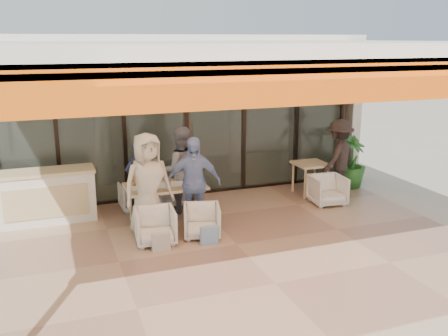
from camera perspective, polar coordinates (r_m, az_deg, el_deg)
The scene contains 21 objects.
ground at distance 8.65m, azimuth 1.46°, elevation -8.88°, with size 70.00×70.00×0.00m, color #C6B293.
terrace_floor at distance 8.65m, azimuth 1.46°, elevation -8.85°, with size 8.00×6.00×0.01m, color tan.
terrace_structure at distance 7.69m, azimuth 2.37°, elevation 13.13°, with size 8.00×6.00×3.40m.
glass_storefront at distance 10.93m, azimuth -4.33°, elevation 4.85°, with size 8.08×0.10×3.20m.
interior_block at distance 13.07m, azimuth -7.19°, elevation 9.17°, with size 9.05×3.62×3.52m.
host_counter at distance 10.09m, azimuth -19.70°, elevation -3.07°, with size 1.85×0.65×1.04m.
dining_table at distance 9.56m, azimuth -6.76°, elevation -2.27°, with size 1.50×0.90×0.93m.
chair_far_left at distance 10.48m, azimuth -10.13°, elevation -3.04°, with size 0.60×0.57×0.62m, color white.
chair_far_right at distance 10.63m, azimuth -5.69°, elevation -2.37°, with size 0.69×0.65×0.71m, color white.
chair_near_left at distance 8.70m, azimuth -7.86°, elevation -6.41°, with size 0.67×0.63×0.69m, color white.
chair_near_right at distance 8.91m, azimuth -2.55°, elevation -5.91°, with size 0.63×0.59×0.65m, color white.
diner_navy at distance 9.88m, azimuth -9.73°, elevation -1.35°, with size 0.56×0.37×1.53m, color #181B35.
diner_grey at distance 10.02m, azimuth -5.04°, elevation -0.25°, with size 0.86×0.67×1.77m, color slate.
diner_cream at distance 8.98m, azimuth -8.69°, elevation -1.84°, with size 0.91×0.59×1.86m, color beige.
diner_periwinkle at distance 9.19m, azimuth -3.54°, elevation -1.71°, with size 1.02×0.42×1.73m, color #7D95D0.
tote_bag_cream at distance 8.40m, azimuth -7.21°, elevation -8.46°, with size 0.30×0.10×0.34m, color silver.
tote_bag_blue at distance 8.61m, azimuth -1.72°, elevation -7.76°, with size 0.30×0.10×0.34m, color #99BFD8.
side_table at distance 11.35m, azimuth 9.85°, elevation 0.07°, with size 0.70×0.70×0.74m.
side_chair at distance 10.81m, azimuth 11.76°, elevation -2.34°, with size 0.68×0.64×0.70m, color white.
standing_woman at distance 11.48m, azimuth 12.98°, elevation 1.20°, with size 1.11×0.64×1.72m, color black.
potted_palm at distance 12.09m, azimuth 14.27°, elevation 0.75°, with size 0.72×0.72×1.29m, color #1E5919.
Camera 1 is at (-2.95, -7.36, 3.45)m, focal length 40.00 mm.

